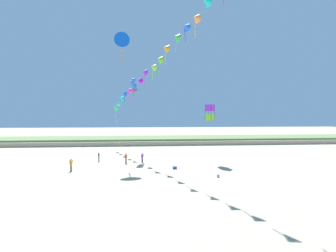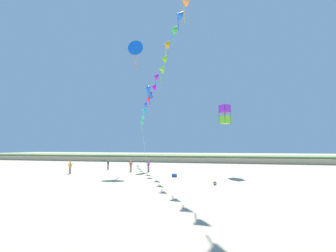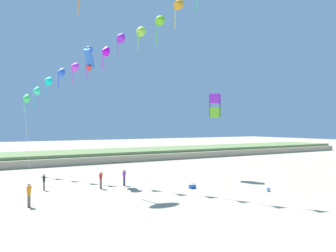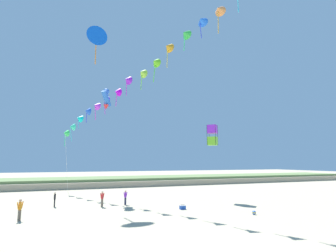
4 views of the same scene
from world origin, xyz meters
The scene contains 12 objects.
ground_plane centered at (0.00, 0.00, 0.00)m, with size 240.00×240.00×0.00m, color tan.
dune_ridge centered at (0.00, 40.23, 0.79)m, with size 120.00×12.86×1.58m.
person_near_left centered at (-4.95, 13.94, 0.96)m, with size 0.52×0.41×1.66m.
person_near_right centered at (-2.36, 14.43, 0.92)m, with size 0.52×0.35×1.60m.
person_mid_center centered at (-9.65, 15.88, 0.89)m, with size 0.21×0.54×1.53m.
person_far_left centered at (-12.03, 9.64, 1.00)m, with size 0.48×0.50×1.73m.
kite_banner_string centered at (-1.30, 15.53, 15.31)m, with size 16.86×30.81×21.59m.
large_kite_low_lead centered at (8.76, 14.11, 8.18)m, with size 1.61×1.61×2.62m.
large_kite_mid_trail centered at (-5.88, 17.81, 20.67)m, with size 2.78×1.42×4.96m.
large_kite_high_solo centered at (-4.10, 19.69, 13.23)m, with size 1.76×1.74×2.84m.
beach_cooler centered at (2.48, 9.70, 0.21)m, with size 0.58×0.41×0.46m.
beach_ball centered at (7.42, 4.92, 0.18)m, with size 0.36×0.36×0.36m.
Camera 4 is at (-8.75, -15.18, 4.72)m, focal length 28.00 mm.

